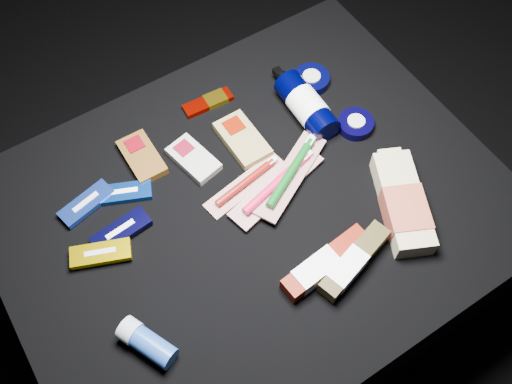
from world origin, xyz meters
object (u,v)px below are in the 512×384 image
deodorant_stick (146,342)px  lotion_bottle (307,106)px  toothpaste_carton_red (323,265)px  bodywash_bottle (403,205)px

deodorant_stick → lotion_bottle: bearing=2.4°
deodorant_stick → toothpaste_carton_red: 0.34m
bodywash_bottle → deodorant_stick: bearing=-157.8°
lotion_bottle → deodorant_stick: (-0.52, -0.26, -0.01)m
deodorant_stick → bodywash_bottle: bearing=-27.6°
bodywash_bottle → toothpaste_carton_red: size_ratio=1.21×
bodywash_bottle → deodorant_stick: (-0.54, 0.03, -0.00)m
deodorant_stick → toothpaste_carton_red: deodorant_stick is taller
deodorant_stick → toothpaste_carton_red: (0.34, -0.05, -0.00)m
bodywash_bottle → toothpaste_carton_red: (-0.20, -0.02, -0.01)m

